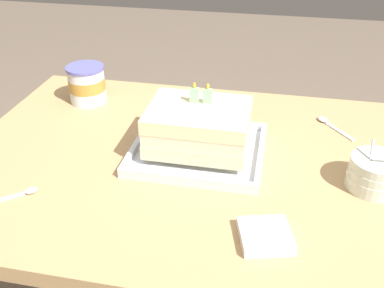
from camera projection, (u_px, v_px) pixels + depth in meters
name	position (u px, v px, depth m)	size (l,w,h in m)	color
dining_table	(186.00, 195.00, 1.07)	(1.05, 0.77, 0.73)	tan
foil_tray	(198.00, 151.00, 1.02)	(0.30, 0.27, 0.02)	silver
birthday_cake	(199.00, 126.00, 0.99)	(0.22, 0.18, 0.14)	beige
bowl_stack	(376.00, 173.00, 0.90)	(0.11, 0.11, 0.10)	silver
ice_cream_tub	(87.00, 84.00, 1.23)	(0.10, 0.10, 0.11)	white
serving_spoon_near_tray	(328.00, 123.00, 1.14)	(0.09, 0.11, 0.01)	silver
serving_spoon_by_bowls	(20.00, 194.00, 0.89)	(0.10, 0.09, 0.01)	silver
napkin_pile	(265.00, 236.00, 0.77)	(0.11, 0.11, 0.02)	white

